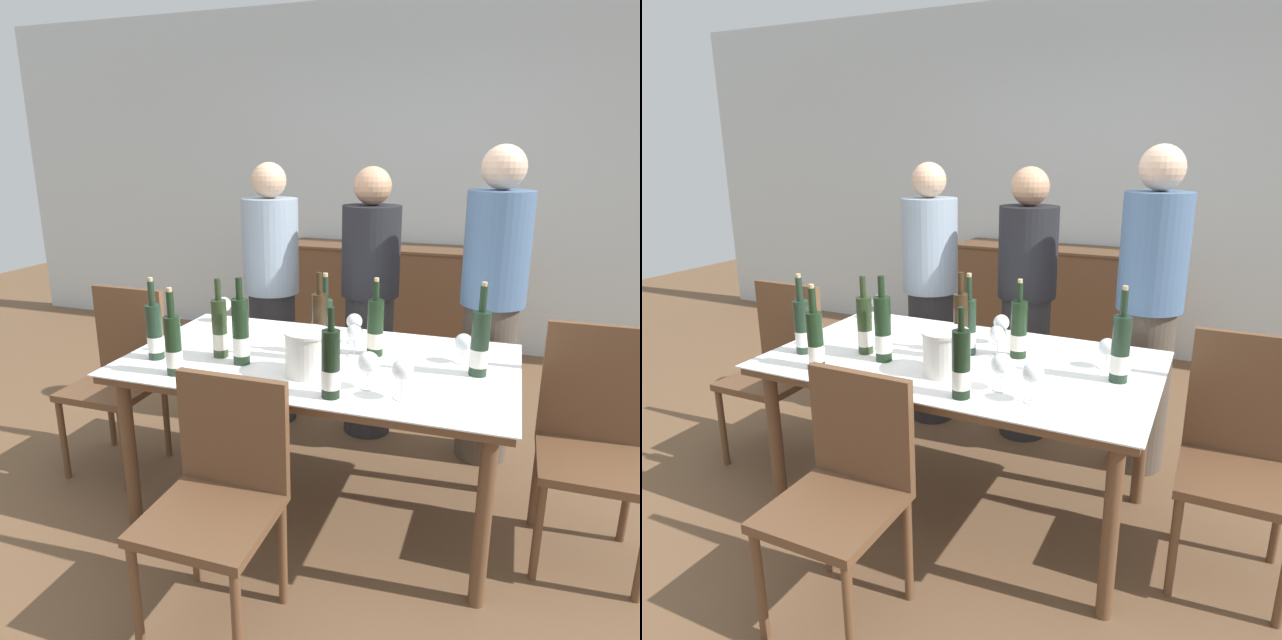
{
  "view_description": "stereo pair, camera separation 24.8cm",
  "coord_description": "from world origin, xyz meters",
  "views": [
    {
      "loc": [
        0.76,
        -2.25,
        1.64
      ],
      "look_at": [
        0.0,
        0.0,
        0.93
      ],
      "focal_mm": 32.0,
      "sensor_mm": 36.0,
      "label": 1
    },
    {
      "loc": [
        0.99,
        -2.16,
        1.64
      ],
      "look_at": [
        0.0,
        0.0,
        0.93
      ],
      "focal_mm": 32.0,
      "sensor_mm": 36.0,
      "label": 2
    }
  ],
  "objects": [
    {
      "name": "wine_bottle_1",
      "position": [
        -0.3,
        -0.16,
        0.89
      ],
      "size": [
        0.07,
        0.07,
        0.38
      ],
      "color": "black",
      "rests_on": "dining_table"
    },
    {
      "name": "wine_bottle_4",
      "position": [
        -0.69,
        -0.23,
        0.88
      ],
      "size": [
        0.07,
        0.07,
        0.37
      ],
      "color": "#1E3323",
      "rests_on": "dining_table"
    },
    {
      "name": "wine_bottle_7",
      "position": [
        0.17,
        -0.37,
        0.88
      ],
      "size": [
        0.07,
        0.07,
        0.35
      ],
      "color": "black",
      "rests_on": "dining_table"
    },
    {
      "name": "ground_plane",
      "position": [
        0.0,
        0.0,
        0.0
      ],
      "size": [
        12.0,
        12.0,
        0.0
      ],
      "primitive_type": "plane",
      "color": "brown"
    },
    {
      "name": "wine_bottle_3",
      "position": [
        -0.0,
        -0.01,
        0.9
      ],
      "size": [
        0.06,
        0.06,
        0.39
      ],
      "color": "#332314",
      "rests_on": "dining_table"
    },
    {
      "name": "chair_near_front",
      "position": [
        -0.12,
        -0.72,
        0.52
      ],
      "size": [
        0.42,
        0.42,
        0.89
      ],
      "color": "brown",
      "rests_on": "ground_plane"
    },
    {
      "name": "wine_bottle_8",
      "position": [
        -0.43,
        -0.11,
        0.88
      ],
      "size": [
        0.07,
        0.07,
        0.36
      ],
      "color": "#28381E",
      "rests_on": "dining_table"
    },
    {
      "name": "wine_bottle_2",
      "position": [
        0.22,
        0.13,
        0.88
      ],
      "size": [
        0.08,
        0.08,
        0.36
      ],
      "color": "black",
      "rests_on": "dining_table"
    },
    {
      "name": "wine_glass_4",
      "position": [
        0.13,
        0.1,
        0.86
      ],
      "size": [
        0.07,
        0.07,
        0.15
      ],
      "color": "white",
      "rests_on": "dining_table"
    },
    {
      "name": "wine_glass_0",
      "position": [
        0.28,
        -0.25,
        0.86
      ],
      "size": [
        0.09,
        0.09,
        0.15
      ],
      "color": "white",
      "rests_on": "dining_table"
    },
    {
      "name": "wine_glass_2",
      "position": [
        0.42,
        -0.31,
        0.87
      ],
      "size": [
        0.08,
        0.08,
        0.16
      ],
      "color": "white",
      "rests_on": "dining_table"
    },
    {
      "name": "person_guest_left",
      "position": [
        0.02,
        0.85,
        0.78
      ],
      "size": [
        0.33,
        0.33,
        1.56
      ],
      "color": "#2D2D33",
      "rests_on": "ground_plane"
    },
    {
      "name": "sideboard_cabinet",
      "position": [
        -0.27,
        2.33,
        0.45
      ],
      "size": [
        1.55,
        0.46,
        0.9
      ],
      "color": "brown",
      "rests_on": "ground_plane"
    },
    {
      "name": "chair_right_end",
      "position": [
        1.14,
        0.09,
        0.55
      ],
      "size": [
        0.42,
        0.42,
        0.97
      ],
      "color": "brown",
      "rests_on": "ground_plane"
    },
    {
      "name": "ice_bucket",
      "position": [
        0.01,
        -0.19,
        0.85
      ],
      "size": [
        0.2,
        0.2,
        0.19
      ],
      "color": "white",
      "rests_on": "dining_table"
    },
    {
      "name": "wine_glass_5",
      "position": [
        0.6,
        0.16,
        0.84
      ],
      "size": [
        0.08,
        0.08,
        0.13
      ],
      "color": "white",
      "rests_on": "dining_table"
    },
    {
      "name": "wine_glass_3",
      "position": [
        -0.68,
        0.39,
        0.85
      ],
      "size": [
        0.08,
        0.08,
        0.14
      ],
      "color": "white",
      "rests_on": "dining_table"
    },
    {
      "name": "chair_left_end",
      "position": [
        -1.14,
        0.09,
        0.54
      ],
      "size": [
        0.42,
        0.42,
        0.95
      ],
      "color": "brown",
      "rests_on": "ground_plane"
    },
    {
      "name": "wine_bottle_0",
      "position": [
        0.68,
        0.03,
        0.89
      ],
      "size": [
        0.08,
        0.08,
        0.39
      ],
      "color": "#1E3323",
      "rests_on": "dining_table"
    },
    {
      "name": "wine_bottle_6",
      "position": [
        -0.51,
        -0.36,
        0.88
      ],
      "size": [
        0.07,
        0.07,
        0.37
      ],
      "color": "black",
      "rests_on": "dining_table"
    },
    {
      "name": "back_wall",
      "position": [
        0.0,
        2.62,
        1.4
      ],
      "size": [
        8.0,
        0.1,
        2.8
      ],
      "color": "silver",
      "rests_on": "ground_plane"
    },
    {
      "name": "person_guest_right",
      "position": [
        0.69,
        0.75,
        0.84
      ],
      "size": [
        0.33,
        0.33,
        1.68
      ],
      "color": "#51473D",
      "rests_on": "ground_plane"
    },
    {
      "name": "dining_table",
      "position": [
        0.0,
        0.0,
        0.68
      ],
      "size": [
        1.7,
        0.98,
        0.75
      ],
      "color": "brown",
      "rests_on": "ground_plane"
    },
    {
      "name": "wine_bottle_5",
      "position": [
        -0.0,
        0.08,
        0.88
      ],
      "size": [
        0.07,
        0.07,
        0.37
      ],
      "color": "#1E3323",
      "rests_on": "dining_table"
    },
    {
      "name": "person_host",
      "position": [
        -0.59,
        0.82,
        0.79
      ],
      "size": [
        0.33,
        0.33,
        1.58
      ],
      "color": "#2D2D33",
      "rests_on": "ground_plane"
    },
    {
      "name": "wine_glass_1",
      "position": [
        0.08,
        0.27,
        0.85
      ],
      "size": [
        0.08,
        0.08,
        0.14
      ],
      "color": "white",
      "rests_on": "dining_table"
    }
  ]
}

